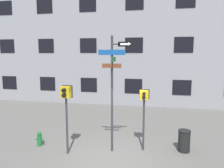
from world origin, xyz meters
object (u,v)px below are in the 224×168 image
(pedestrian_signal_right, at_px, (144,103))
(trash_bin, at_px, (184,141))
(street_sign_pole, at_px, (113,83))
(pedestrian_signal_left, at_px, (66,100))
(fire_hydrant, at_px, (39,139))

(pedestrian_signal_right, height_order, trash_bin, pedestrian_signal_right)
(street_sign_pole, bearing_deg, pedestrian_signal_right, 16.50)
(pedestrian_signal_left, height_order, trash_bin, pedestrian_signal_left)
(pedestrian_signal_right, distance_m, trash_bin, 2.20)
(street_sign_pole, xyz_separation_m, fire_hydrant, (-3.16, -0.10, -2.43))
(street_sign_pole, height_order, pedestrian_signal_left, street_sign_pole)
(street_sign_pole, bearing_deg, pedestrian_signal_left, -161.95)
(fire_hydrant, bearing_deg, trash_bin, 6.13)
(pedestrian_signal_right, xyz_separation_m, fire_hydrant, (-4.31, -0.44, -1.64))
(pedestrian_signal_left, xyz_separation_m, trash_bin, (4.46, 1.09, -1.69))
(pedestrian_signal_left, relative_size, fire_hydrant, 4.29)
(pedestrian_signal_left, bearing_deg, pedestrian_signal_right, 17.43)
(pedestrian_signal_left, relative_size, trash_bin, 3.09)
(fire_hydrant, bearing_deg, street_sign_pole, 1.81)
(fire_hydrant, height_order, trash_bin, trash_bin)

